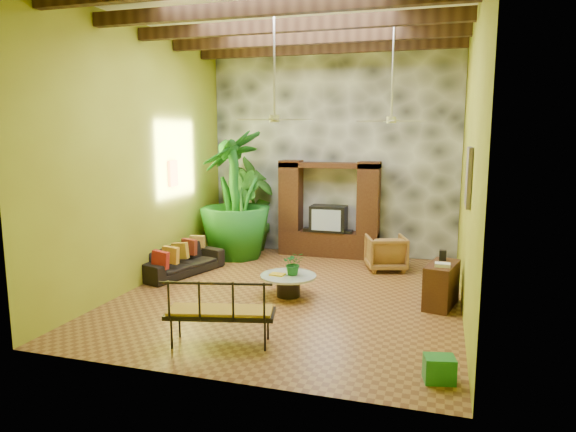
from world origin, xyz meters
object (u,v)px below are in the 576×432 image
(tall_plant_a, at_px, (254,204))
(tall_plant_b, at_px, (239,214))
(ceiling_fan_back, at_px, (391,109))
(sofa, at_px, (181,261))
(side_console, at_px, (441,285))
(iron_bench, at_px, (218,309))
(green_bin, at_px, (439,369))
(wicker_armchair, at_px, (386,253))
(tall_plant_c, at_px, (235,195))
(entertainment_center, at_px, (329,216))
(coffee_table, at_px, (288,283))
(ceiling_fan_front, at_px, (274,106))

(tall_plant_a, distance_m, tall_plant_b, 0.81)
(ceiling_fan_back, distance_m, sofa, 5.30)
(ceiling_fan_back, height_order, side_console, ceiling_fan_back)
(tall_plant_b, bearing_deg, iron_bench, -71.00)
(ceiling_fan_back, relative_size, green_bin, 5.15)
(sofa, distance_m, green_bin, 6.29)
(side_console, xyz_separation_m, green_bin, (0.00, -2.85, -0.22))
(wicker_armchair, bearing_deg, tall_plant_a, -33.15)
(tall_plant_a, bearing_deg, tall_plant_c, -102.53)
(entertainment_center, xyz_separation_m, tall_plant_b, (-2.02, -0.78, 0.08))
(coffee_table, xyz_separation_m, side_console, (2.68, 0.24, 0.12))
(sofa, bearing_deg, entertainment_center, -29.65)
(tall_plant_b, distance_m, coffee_table, 3.29)
(tall_plant_a, xyz_separation_m, tall_plant_c, (-0.18, -0.79, 0.32))
(sofa, bearing_deg, ceiling_fan_front, -95.95)
(sofa, bearing_deg, iron_bench, -126.94)
(sofa, relative_size, coffee_table, 1.92)
(tall_plant_c, bearing_deg, ceiling_fan_back, -17.41)
(tall_plant_c, bearing_deg, tall_plant_a, 77.47)
(side_console, bearing_deg, green_bin, -77.23)
(tall_plant_c, height_order, coffee_table, tall_plant_c)
(ceiling_fan_front, height_order, ceiling_fan_back, same)
(tall_plant_a, bearing_deg, wicker_armchair, -15.29)
(tall_plant_c, xyz_separation_m, green_bin, (4.75, -5.11, -1.35))
(side_console, bearing_deg, coffee_table, -162.04)
(tall_plant_c, height_order, green_bin, tall_plant_c)
(ceiling_fan_front, relative_size, wicker_armchair, 2.23)
(wicker_armchair, relative_size, tall_plant_b, 0.40)
(coffee_table, bearing_deg, green_bin, -44.18)
(ceiling_fan_back, bearing_deg, wicker_armchair, 96.79)
(ceiling_fan_front, distance_m, wicker_armchair, 4.34)
(ceiling_fan_front, bearing_deg, coffee_table, 55.80)
(wicker_armchair, bearing_deg, ceiling_fan_front, 39.50)
(sofa, xyz_separation_m, coffee_table, (2.62, -0.79, -0.03))
(ceiling_fan_back, bearing_deg, entertainment_center, 129.57)
(tall_plant_b, height_order, tall_plant_c, tall_plant_c)
(tall_plant_b, height_order, side_console, tall_plant_b)
(ceiling_fan_front, relative_size, tall_plant_a, 0.78)
(tall_plant_c, distance_m, green_bin, 7.11)
(coffee_table, bearing_deg, wicker_armchair, 57.52)
(tall_plant_c, bearing_deg, entertainment_center, 20.33)
(coffee_table, relative_size, side_console, 1.09)
(wicker_armchair, bearing_deg, tall_plant_b, -20.10)
(entertainment_center, relative_size, side_console, 2.55)
(sofa, distance_m, iron_bench, 3.97)
(entertainment_center, xyz_separation_m, ceiling_fan_front, (-0.20, -3.54, 2.44))
(tall_plant_b, height_order, coffee_table, tall_plant_b)
(iron_bench, bearing_deg, green_bin, -16.93)
(entertainment_center, bearing_deg, tall_plant_b, -158.87)
(sofa, bearing_deg, tall_plant_c, -0.76)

